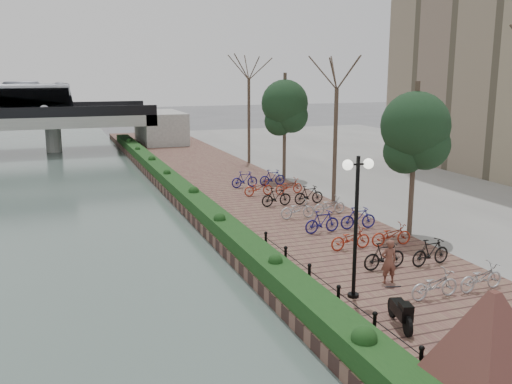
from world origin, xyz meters
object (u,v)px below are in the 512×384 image
motorcycle (400,310)px  pedestrian (389,261)px  lamppost (357,196)px  granite_monument (490,348)px

motorcycle → pedestrian: (1.52, 2.95, 0.28)m
pedestrian → lamppost: bearing=30.0°
granite_monument → pedestrian: (1.95, 6.78, -0.53)m
motorcycle → lamppost: bearing=108.0°
lamppost → pedestrian: size_ratio=2.96×
pedestrian → granite_monument: bearing=82.2°
granite_monument → lamppost: size_ratio=1.09×
granite_monument → motorcycle: granite_monument is taller
granite_monument → motorcycle: (0.43, 3.82, -0.80)m
lamppost → granite_monument: bearing=-92.6°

